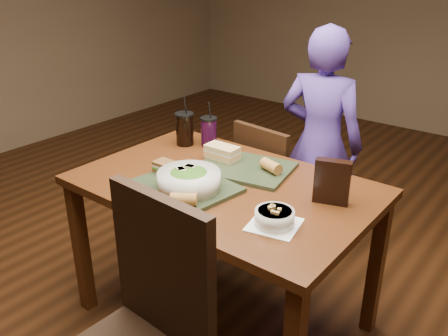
% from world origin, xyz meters
% --- Properties ---
extents(ground, '(6.00, 6.00, 0.00)m').
position_xyz_m(ground, '(0.00, 0.00, 0.00)').
color(ground, '#381C0B').
rests_on(ground, ground).
extents(dining_table, '(1.30, 0.85, 0.75)m').
position_xyz_m(dining_table, '(0.00, 0.00, 0.66)').
color(dining_table, '#4C250F').
rests_on(dining_table, ground).
extents(chair_near, '(0.46, 0.46, 1.00)m').
position_xyz_m(chair_near, '(0.23, -0.72, 0.56)').
color(chair_near, black).
rests_on(chair_near, ground).
extents(chair_far, '(0.40, 0.41, 0.84)m').
position_xyz_m(chair_far, '(-0.14, 0.58, 0.47)').
color(chair_far, black).
rests_on(chair_far, ground).
extents(diner, '(0.53, 0.39, 1.35)m').
position_xyz_m(diner, '(0.02, 0.88, 0.68)').
color(diner, '#503594').
rests_on(diner, ground).
extents(tray_near, '(0.46, 0.37, 0.02)m').
position_xyz_m(tray_near, '(-0.09, -0.14, 0.76)').
color(tray_near, '#27301C').
rests_on(tray_near, dining_table).
extents(tray_far, '(0.47, 0.40, 0.02)m').
position_xyz_m(tray_far, '(-0.01, 0.17, 0.76)').
color(tray_far, '#27301C').
rests_on(tray_far, dining_table).
extents(salad_bowl, '(0.27, 0.27, 0.09)m').
position_xyz_m(salad_bowl, '(-0.05, -0.17, 0.81)').
color(salad_bowl, silver).
rests_on(salad_bowl, tray_near).
extents(soup_bowl, '(0.21, 0.21, 0.07)m').
position_xyz_m(soup_bowl, '(0.37, -0.17, 0.78)').
color(soup_bowl, white).
rests_on(soup_bowl, dining_table).
extents(sandwich_near, '(0.11, 0.07, 0.05)m').
position_xyz_m(sandwich_near, '(-0.25, -0.11, 0.79)').
color(sandwich_near, '#593819').
rests_on(sandwich_near, tray_near).
extents(sandwich_far, '(0.16, 0.09, 0.06)m').
position_xyz_m(sandwich_far, '(-0.15, 0.18, 0.80)').
color(sandwich_far, tan).
rests_on(sandwich_far, tray_far).
extents(baguette_near, '(0.11, 0.10, 0.05)m').
position_xyz_m(baguette_near, '(0.03, -0.29, 0.79)').
color(baguette_near, '#AD7533').
rests_on(baguette_near, tray_near).
extents(baguette_far, '(0.12, 0.08, 0.05)m').
position_xyz_m(baguette_far, '(0.12, 0.19, 0.79)').
color(baguette_far, '#AD7533').
rests_on(baguette_far, tray_far).
extents(cup_cola, '(0.10, 0.10, 0.27)m').
position_xyz_m(cup_cola, '(-0.45, 0.24, 0.84)').
color(cup_cola, black).
rests_on(cup_cola, dining_table).
extents(cup_berry, '(0.09, 0.09, 0.24)m').
position_xyz_m(cup_berry, '(-0.34, 0.31, 0.83)').
color(cup_berry, black).
rests_on(cup_berry, dining_table).
extents(chip_bag, '(0.15, 0.09, 0.19)m').
position_xyz_m(chip_bag, '(0.46, 0.12, 0.84)').
color(chip_bag, black).
rests_on(chip_bag, dining_table).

